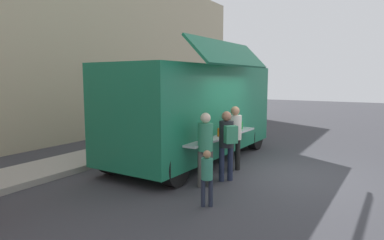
{
  "coord_description": "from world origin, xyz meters",
  "views": [
    {
      "loc": [
        -8.25,
        -2.4,
        2.4
      ],
      "look_at": [
        -0.59,
        2.16,
        1.3
      ],
      "focal_mm": 31.31,
      "sensor_mm": 36.0,
      "label": 1
    }
  ],
  "objects_px": {
    "food_truck_main": "(195,109)",
    "customer_front_ordering": "(235,132)",
    "child_near_queue": "(207,173)",
    "customer_mid_with_backpack": "(227,139)",
    "trash_bin": "(198,123)",
    "customer_rear_waiting": "(205,143)"
  },
  "relations": [
    {
      "from": "customer_front_ordering",
      "to": "customer_mid_with_backpack",
      "type": "height_order",
      "value": "customer_front_ordering"
    },
    {
      "from": "trash_bin",
      "to": "child_near_queue",
      "type": "distance_m",
      "value": 8.57
    },
    {
      "from": "child_near_queue",
      "to": "food_truck_main",
      "type": "bearing_deg",
      "value": -0.29
    },
    {
      "from": "food_truck_main",
      "to": "customer_front_ordering",
      "type": "distance_m",
      "value": 1.67
    },
    {
      "from": "trash_bin",
      "to": "customer_mid_with_backpack",
      "type": "relative_size",
      "value": 0.55
    },
    {
      "from": "customer_front_ordering",
      "to": "food_truck_main",
      "type": "bearing_deg",
      "value": 6.86
    },
    {
      "from": "customer_mid_with_backpack",
      "to": "trash_bin",
      "type": "bearing_deg",
      "value": -13.02
    },
    {
      "from": "child_near_queue",
      "to": "trash_bin",
      "type": "bearing_deg",
      "value": -3.21
    },
    {
      "from": "customer_rear_waiting",
      "to": "child_near_queue",
      "type": "bearing_deg",
      "value": 166.82
    },
    {
      "from": "food_truck_main",
      "to": "trash_bin",
      "type": "relative_size",
      "value": 6.88
    },
    {
      "from": "customer_rear_waiting",
      "to": "trash_bin",
      "type": "bearing_deg",
      "value": -12.23
    },
    {
      "from": "customer_front_ordering",
      "to": "customer_mid_with_backpack",
      "type": "bearing_deg",
      "value": 128.59
    },
    {
      "from": "customer_front_ordering",
      "to": "child_near_queue",
      "type": "xyz_separation_m",
      "value": [
        -2.58,
        -0.56,
        -0.37
      ]
    },
    {
      "from": "food_truck_main",
      "to": "trash_bin",
      "type": "height_order",
      "value": "food_truck_main"
    },
    {
      "from": "food_truck_main",
      "to": "customer_mid_with_backpack",
      "type": "distance_m",
      "value": 2.31
    },
    {
      "from": "customer_front_ordering",
      "to": "customer_rear_waiting",
      "type": "height_order",
      "value": "customer_front_ordering"
    },
    {
      "from": "customer_front_ordering",
      "to": "customer_mid_with_backpack",
      "type": "relative_size",
      "value": 1.03
    },
    {
      "from": "customer_front_ordering",
      "to": "child_near_queue",
      "type": "bearing_deg",
      "value": 128.2
    },
    {
      "from": "food_truck_main",
      "to": "customer_rear_waiting",
      "type": "xyz_separation_m",
      "value": [
        -2.07,
        -1.47,
        -0.52
      ]
    },
    {
      "from": "food_truck_main",
      "to": "customer_mid_with_backpack",
      "type": "xyz_separation_m",
      "value": [
        -1.47,
        -1.72,
        -0.5
      ]
    },
    {
      "from": "food_truck_main",
      "to": "customer_rear_waiting",
      "type": "bearing_deg",
      "value": -142.97
    },
    {
      "from": "customer_mid_with_backpack",
      "to": "customer_rear_waiting",
      "type": "distance_m",
      "value": 0.65
    }
  ]
}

